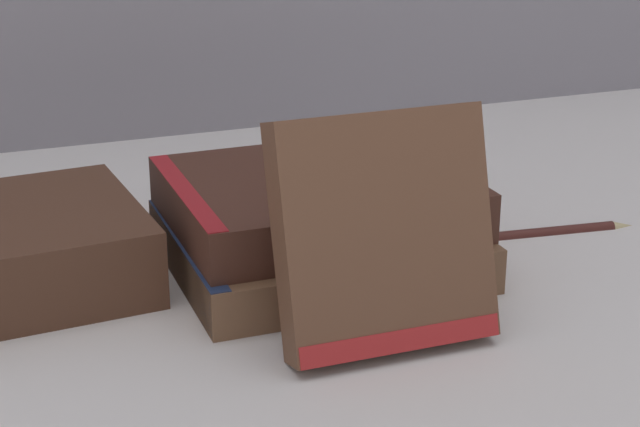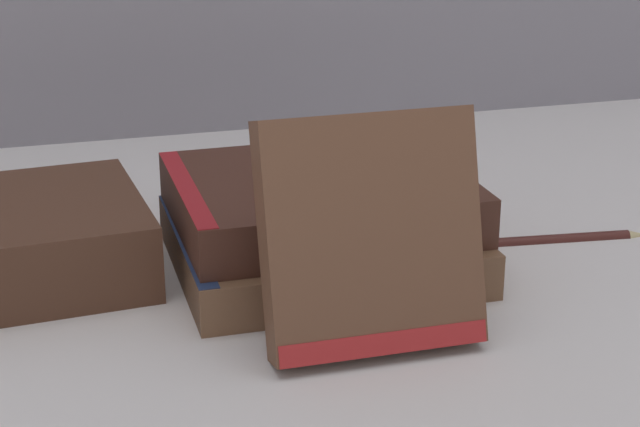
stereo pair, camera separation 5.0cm
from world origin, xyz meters
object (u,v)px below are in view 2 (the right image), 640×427
at_px(book_leaning_front, 371,242).
at_px(reading_glasses, 230,189).
at_px(fountain_pen, 558,235).
at_px(pocket_watch, 358,170).
at_px(book_flat_top, 311,199).
at_px(book_flat_bottom, 312,245).

xyz_separation_m(book_leaning_front, reading_glasses, (-0.02, 0.27, -0.06)).
relative_size(book_leaning_front, fountain_pen, 0.98).
bearing_deg(fountain_pen, pocket_watch, -174.58).
bearing_deg(reading_glasses, book_leaning_front, -98.44).
xyz_separation_m(book_flat_top, pocket_watch, (0.03, -0.01, 0.02)).
distance_m(reading_glasses, fountain_pen, 0.25).
bearing_deg(reading_glasses, book_flat_top, -95.11).
xyz_separation_m(book_leaning_front, pocket_watch, (0.03, 0.11, 0.00)).
xyz_separation_m(book_flat_bottom, pocket_watch, (0.03, -0.00, 0.05)).
distance_m(book_leaning_front, pocket_watch, 0.11).
bearing_deg(book_flat_bottom, reading_glasses, 97.88).
xyz_separation_m(pocket_watch, reading_glasses, (-0.05, 0.16, -0.06)).
height_order(book_flat_top, book_leaning_front, book_leaning_front).
height_order(pocket_watch, fountain_pen, pocket_watch).
height_order(pocket_watch, reading_glasses, pocket_watch).
relative_size(book_flat_top, book_leaning_front, 1.40).
relative_size(book_leaning_front, reading_glasses, 1.34).
xyz_separation_m(book_flat_top, book_leaning_front, (0.00, -0.12, 0.02)).
bearing_deg(reading_glasses, fountain_pen, -53.22).
bearing_deg(book_flat_top, book_flat_bottom, -100.87).
bearing_deg(pocket_watch, reading_glasses, 108.23).
relative_size(pocket_watch, reading_glasses, 0.59).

